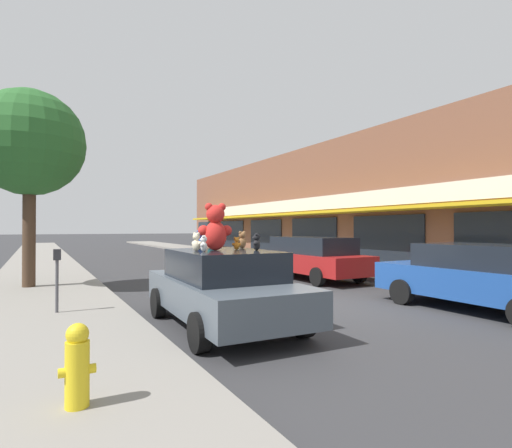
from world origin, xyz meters
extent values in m
plane|color=#333335|center=(0.00, 0.00, 0.00)|extent=(260.00, 260.00, 0.00)
cube|color=gray|center=(-5.68, 0.00, 0.08)|extent=(3.08, 90.00, 0.15)
cube|color=gray|center=(5.68, 0.00, 0.08)|extent=(3.08, 90.00, 0.15)
cube|color=brown|center=(12.99, 9.84, 3.19)|extent=(11.53, 36.00, 6.38)
cube|color=gold|center=(6.51, 9.84, 2.62)|extent=(1.42, 30.24, 0.12)
cube|color=silver|center=(7.17, 9.84, 3.17)|extent=(0.08, 28.80, 0.70)
cube|color=black|center=(7.18, -0.45, 1.40)|extent=(0.06, 3.91, 2.00)
cube|color=black|center=(7.18, 4.70, 1.40)|extent=(0.06, 3.91, 2.00)
cube|color=black|center=(7.18, 9.84, 1.40)|extent=(0.06, 3.91, 2.00)
cube|color=black|center=(7.18, 14.98, 1.40)|extent=(0.06, 3.91, 2.00)
cube|color=black|center=(7.18, 20.13, 1.40)|extent=(0.06, 3.91, 2.00)
cube|color=black|center=(7.18, 25.27, 1.40)|extent=(0.06, 3.91, 2.00)
cube|color=#4C5660|center=(-2.83, -0.69, 0.60)|extent=(2.01, 4.28, 0.59)
cube|color=black|center=(-2.83, -0.69, 1.16)|extent=(1.72, 2.38, 0.53)
cylinder|color=black|center=(-3.70, 0.65, 0.30)|extent=(0.22, 0.61, 0.60)
cylinder|color=black|center=(-1.87, 0.59, 0.30)|extent=(0.22, 0.61, 0.60)
cylinder|color=black|center=(-3.79, -1.97, 0.30)|extent=(0.22, 0.61, 0.60)
cylinder|color=black|center=(-1.96, -2.03, 0.30)|extent=(0.22, 0.61, 0.60)
ellipsoid|color=red|center=(-2.94, -0.58, 1.70)|extent=(0.49, 0.45, 0.55)
sphere|color=red|center=(-2.94, -0.58, 2.11)|extent=(0.42, 0.42, 0.35)
sphere|color=red|center=(-2.82, -0.61, 2.25)|extent=(0.18, 0.18, 0.15)
sphere|color=red|center=(-3.06, -0.55, 2.25)|extent=(0.18, 0.18, 0.15)
sphere|color=#FF4741|center=(-2.91, -0.43, 2.09)|extent=(0.16, 0.16, 0.13)
sphere|color=red|center=(-2.72, -0.60, 1.80)|extent=(0.24, 0.24, 0.20)
sphere|color=red|center=(-3.15, -0.50, 1.80)|extent=(0.24, 0.24, 0.20)
ellipsoid|color=black|center=(-2.28, -0.99, 1.53)|extent=(0.20, 0.20, 0.20)
sphere|color=black|center=(-2.28, -0.99, 1.68)|extent=(0.18, 0.18, 0.13)
sphere|color=black|center=(-2.25, -0.95, 1.73)|extent=(0.07, 0.07, 0.05)
sphere|color=black|center=(-2.30, -1.02, 1.73)|extent=(0.07, 0.07, 0.05)
sphere|color=#3A3A3D|center=(-2.32, -0.95, 1.67)|extent=(0.07, 0.07, 0.05)
sphere|color=black|center=(-2.24, -0.91, 1.56)|extent=(0.10, 0.10, 0.07)
sphere|color=black|center=(-2.33, -1.04, 1.56)|extent=(0.10, 0.10, 0.07)
ellipsoid|color=blue|center=(-2.99, 0.07, 1.54)|extent=(0.22, 0.21, 0.24)
sphere|color=blue|center=(-2.99, 0.07, 1.72)|extent=(0.19, 0.19, 0.15)
sphere|color=blue|center=(-2.94, 0.09, 1.78)|extent=(0.08, 0.08, 0.06)
sphere|color=blue|center=(-3.04, 0.05, 1.78)|extent=(0.08, 0.08, 0.06)
sphere|color=#548DFF|center=(-3.02, 0.13, 1.71)|extent=(0.07, 0.07, 0.06)
sphere|color=blue|center=(-2.91, 0.11, 1.59)|extent=(0.11, 0.11, 0.09)
sphere|color=blue|center=(-3.09, 0.05, 1.59)|extent=(0.11, 0.11, 0.09)
ellipsoid|color=orange|center=(-2.49, -0.57, 1.50)|extent=(0.13, 0.11, 0.15)
sphere|color=orange|center=(-2.49, -0.57, 1.62)|extent=(0.11, 0.11, 0.10)
sphere|color=orange|center=(-2.46, -0.57, 1.66)|extent=(0.05, 0.05, 0.04)
sphere|color=orange|center=(-2.53, -0.56, 1.66)|extent=(0.05, 0.05, 0.04)
sphere|color=#FFBA41|center=(-2.49, -0.53, 1.61)|extent=(0.04, 0.04, 0.04)
sphere|color=orange|center=(-2.43, -0.57, 1.53)|extent=(0.06, 0.06, 0.06)
sphere|color=orange|center=(-2.55, -0.55, 1.53)|extent=(0.06, 0.06, 0.06)
ellipsoid|color=teal|center=(-2.67, 0.32, 1.52)|extent=(0.18, 0.17, 0.18)
sphere|color=teal|center=(-2.67, 0.32, 1.65)|extent=(0.16, 0.16, 0.11)
sphere|color=teal|center=(-2.63, 0.30, 1.70)|extent=(0.07, 0.07, 0.05)
sphere|color=teal|center=(-2.70, 0.34, 1.70)|extent=(0.07, 0.07, 0.05)
sphere|color=#47CDC6|center=(-2.64, 0.36, 1.64)|extent=(0.06, 0.06, 0.04)
sphere|color=teal|center=(-2.60, 0.29, 1.55)|extent=(0.09, 0.09, 0.07)
sphere|color=teal|center=(-2.72, 0.37, 1.55)|extent=(0.09, 0.09, 0.07)
ellipsoid|color=beige|center=(-3.36, -0.67, 1.53)|extent=(0.19, 0.20, 0.21)
sphere|color=beige|center=(-3.36, -0.67, 1.69)|extent=(0.18, 0.18, 0.13)
sphere|color=beige|center=(-3.34, -0.72, 1.74)|extent=(0.07, 0.07, 0.06)
sphere|color=beige|center=(-3.37, -0.63, 1.74)|extent=(0.07, 0.07, 0.06)
sphere|color=white|center=(-3.30, -0.65, 1.68)|extent=(0.07, 0.07, 0.05)
sphere|color=beige|center=(-3.31, -0.75, 1.57)|extent=(0.10, 0.10, 0.08)
sphere|color=beige|center=(-3.38, -0.59, 1.57)|extent=(0.10, 0.10, 0.08)
ellipsoid|color=olive|center=(-2.19, -0.20, 1.54)|extent=(0.19, 0.17, 0.22)
sphere|color=olive|center=(-2.19, -0.20, 1.70)|extent=(0.16, 0.16, 0.14)
sphere|color=olive|center=(-2.14, -0.19, 1.76)|extent=(0.07, 0.07, 0.06)
sphere|color=olive|center=(-2.24, -0.21, 1.76)|extent=(0.07, 0.07, 0.06)
sphere|color=tan|center=(-2.20, -0.14, 1.69)|extent=(0.06, 0.06, 0.05)
sphere|color=olive|center=(-2.10, -0.17, 1.58)|extent=(0.09, 0.09, 0.08)
sphere|color=olive|center=(-2.28, -0.21, 1.58)|extent=(0.09, 0.09, 0.08)
ellipsoid|color=white|center=(-3.32, -0.95, 1.52)|extent=(0.18, 0.18, 0.18)
sphere|color=white|center=(-3.32, -0.95, 1.65)|extent=(0.16, 0.16, 0.11)
sphere|color=white|center=(-3.29, -0.92, 1.69)|extent=(0.07, 0.07, 0.05)
sphere|color=white|center=(-3.34, -0.99, 1.69)|extent=(0.07, 0.07, 0.05)
sphere|color=white|center=(-3.36, -0.92, 1.64)|extent=(0.06, 0.06, 0.04)
sphere|color=white|center=(-3.28, -0.89, 1.55)|extent=(0.09, 0.09, 0.07)
sphere|color=white|center=(-3.37, -1.00, 1.55)|extent=(0.09, 0.09, 0.07)
cube|color=#1E4793|center=(2.79, -2.18, 0.63)|extent=(1.90, 4.51, 0.66)
cube|color=black|center=(2.79, -2.18, 1.22)|extent=(1.68, 2.43, 0.52)
cylinder|color=black|center=(1.86, -0.78, 0.30)|extent=(0.20, 0.60, 0.60)
cylinder|color=black|center=(3.72, -0.78, 0.30)|extent=(0.20, 0.60, 0.60)
cube|color=maroon|center=(2.79, 4.08, 0.62)|extent=(1.80, 4.77, 0.64)
cube|color=black|center=(2.79, 4.08, 1.23)|extent=(1.58, 3.25, 0.58)
cylinder|color=black|center=(1.91, 5.56, 0.30)|extent=(0.20, 0.60, 0.60)
cylinder|color=black|center=(3.67, 5.56, 0.30)|extent=(0.20, 0.60, 0.60)
cylinder|color=black|center=(1.91, 2.60, 0.30)|extent=(0.20, 0.60, 0.60)
cylinder|color=black|center=(3.67, 2.60, 0.30)|extent=(0.20, 0.60, 0.60)
cylinder|color=#473323|center=(-6.10, 5.73, 1.59)|extent=(0.35, 0.35, 2.87)
sphere|color=#286028|center=(-6.10, 5.73, 4.33)|extent=(3.07, 3.07, 3.07)
cylinder|color=yellow|center=(-5.56, -3.42, 0.46)|extent=(0.22, 0.22, 0.62)
sphere|color=yellow|center=(-5.56, -3.42, 0.84)|extent=(0.21, 0.21, 0.21)
cylinder|color=yellow|center=(-5.68, -3.42, 0.49)|extent=(0.10, 0.09, 0.09)
cylinder|color=yellow|center=(-5.44, -3.42, 0.49)|extent=(0.10, 0.09, 0.09)
cylinder|color=#4C4C51|center=(-5.54, 1.40, 0.68)|extent=(0.06, 0.06, 1.05)
cube|color=#2D2D33|center=(-5.54, 1.40, 1.31)|extent=(0.14, 0.10, 0.22)
camera|label=1|loc=(-5.90, -7.56, 1.84)|focal=28.00mm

